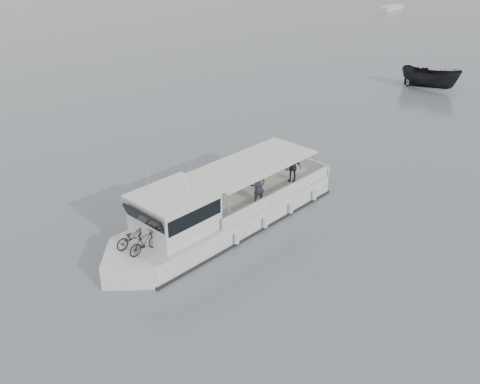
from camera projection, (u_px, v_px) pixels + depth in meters
ground at (102, 223)px, 26.91m from camera, size 1400.00×1400.00×0.00m
tour_boat at (214, 215)px, 25.72m from camera, size 13.85×6.11×5.80m
dark_motorboat at (430, 78)px, 48.37m from camera, size 3.86×5.70×2.06m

